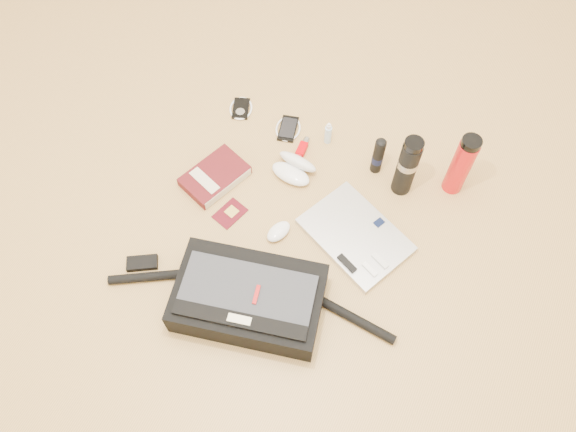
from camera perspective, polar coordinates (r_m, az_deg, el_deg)
The scene contains 14 objects.
ground at distance 1.92m, azimuth -0.00°, elevation -3.21°, with size 4.00×4.00×0.00m, color tan.
messenger_bag at distance 1.79m, azimuth -4.09°, elevation -8.31°, with size 0.93×0.39×0.13m.
laptop at distance 1.95m, azimuth 6.87°, elevation -1.99°, with size 0.42×0.37×0.03m.
book at distance 2.06m, azimuth -7.42°, elevation 4.00°, with size 0.22×0.27×0.04m.
passport at distance 2.00m, azimuth -5.91°, elevation 0.28°, with size 0.11×0.13×0.01m.
mouse at distance 1.94m, azimuth -0.97°, elevation -1.58°, with size 0.08×0.11×0.03m.
sunglasses_case at distance 2.06m, azimuth 0.63°, elevation 4.90°, with size 0.17×0.14×0.09m.
ipod at distance 2.27m, azimuth -4.80°, elevation 10.83°, with size 0.12×0.12×0.01m.
phone at distance 2.20m, azimuth 0.01°, elevation 8.87°, with size 0.12×0.13×0.01m.
inhaler at distance 2.13m, azimuth 1.45°, elevation 6.85°, with size 0.03×0.11×0.03m.
spray_bottle at distance 2.14m, azimuth 4.10°, elevation 8.32°, with size 0.03×0.03×0.10m.
aerosol_can at distance 2.05m, azimuth 9.15°, elevation 6.08°, with size 0.05×0.05×0.17m.
thermos_black at distance 1.97m, azimuth 12.01°, elevation 4.98°, with size 0.07×0.07×0.27m.
thermos_red at distance 2.03m, azimuth 17.18°, elevation 4.98°, with size 0.09×0.09×0.27m.
Camera 1 is at (0.38, -0.77, 1.72)m, focal length 35.00 mm.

